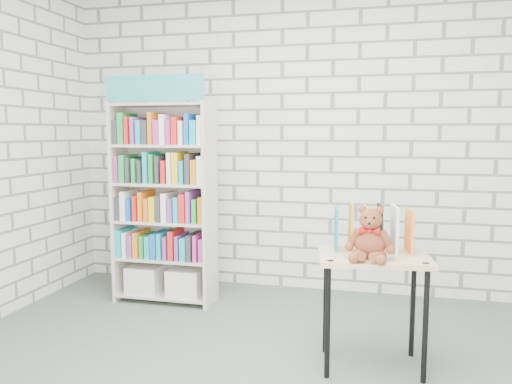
# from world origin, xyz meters

# --- Properties ---
(room_shell) EXTENTS (4.52, 4.02, 2.81)m
(room_shell) POSITION_xyz_m (0.00, 0.00, 1.78)
(room_shell) COLOR silver
(room_shell) RESTS_ON ground
(bookshelf) EXTENTS (0.86, 0.34, 1.94)m
(bookshelf) POSITION_xyz_m (-1.14, 1.36, 0.89)
(bookshelf) COLOR beige
(bookshelf) RESTS_ON ground
(display_table) EXTENTS (0.73, 0.55, 0.72)m
(display_table) POSITION_xyz_m (0.64, 0.49, 0.62)
(display_table) COLOR tan
(display_table) RESTS_ON ground
(table_books) EXTENTS (0.49, 0.27, 0.28)m
(table_books) POSITION_xyz_m (0.62, 0.60, 0.86)
(table_books) COLOR teal
(table_books) RESTS_ON display_table
(teddy_bear) EXTENTS (0.29, 0.27, 0.32)m
(teddy_bear) POSITION_xyz_m (0.61, 0.39, 0.85)
(teddy_bear) COLOR maroon
(teddy_bear) RESTS_ON display_table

